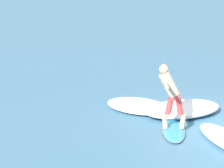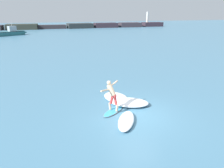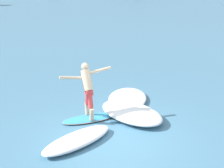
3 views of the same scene
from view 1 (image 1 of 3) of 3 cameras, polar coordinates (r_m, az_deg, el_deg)
name	(u,v)px [view 1 (image 1 of 3)]	position (r m, az deg, el deg)	size (l,w,h in m)	color
ground_plane	(221,128)	(14.08, 11.61, -4.64)	(200.00, 200.00, 0.00)	teal
surfboard	(173,129)	(13.67, 6.62, -4.87)	(1.74, 1.56, 0.22)	#3898C2
surfer	(170,91)	(13.28, 6.26, -0.77)	(1.30, 1.11, 1.68)	#CEAF8D
wave_foam_at_tail	(182,109)	(14.82, 7.57, -2.67)	(2.58, 2.18, 0.33)	white
wave_foam_beside	(139,106)	(15.16, 2.90, -2.36)	(1.61, 2.14, 0.19)	white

